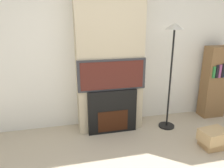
% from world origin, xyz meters
% --- Properties ---
extents(wall_back, '(6.00, 0.06, 2.70)m').
position_xyz_m(wall_back, '(0.00, 2.03, 1.35)').
color(wall_back, silver).
rests_on(wall_back, ground_plane).
extents(chimney_breast, '(1.06, 0.38, 2.70)m').
position_xyz_m(chimney_breast, '(0.00, 1.81, 1.35)').
color(chimney_breast, '#BCAD8E').
rests_on(chimney_breast, ground_plane).
extents(fireplace, '(0.80, 0.15, 0.73)m').
position_xyz_m(fireplace, '(0.00, 1.62, 0.36)').
color(fireplace, black).
rests_on(fireplace, ground_plane).
extents(television, '(1.08, 0.07, 0.50)m').
position_xyz_m(television, '(0.00, 1.62, 0.98)').
color(television, '#2D2D33').
rests_on(television, fireplace).
extents(floor_lamp, '(0.29, 0.29, 1.76)m').
position_xyz_m(floor_lamp, '(0.97, 1.55, 1.33)').
color(floor_lamp, black).
rests_on(floor_lamp, ground_plane).
extents(box_stack, '(0.42, 0.32, 0.29)m').
position_xyz_m(box_stack, '(1.34, 0.81, 0.15)').
color(box_stack, tan).
rests_on(box_stack, ground_plane).
extents(bookshelf, '(0.43, 0.28, 1.34)m').
position_xyz_m(bookshelf, '(2.01, 1.79, 0.67)').
color(bookshelf, brown).
rests_on(bookshelf, ground_plane).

